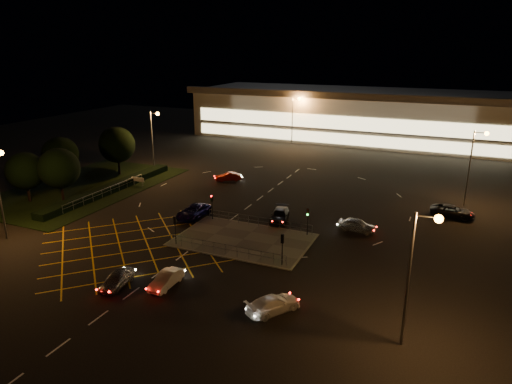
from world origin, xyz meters
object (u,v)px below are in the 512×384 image
at_px(signal_se, 282,243).
at_px(car_queue_white, 166,280).
at_px(car_near_silver, 117,279).
at_px(car_circ_red, 228,177).
at_px(car_right_silver, 357,225).
at_px(signal_ne, 308,216).
at_px(signal_nw, 212,202).
at_px(car_far_dkgrey, 280,215).
at_px(car_east_grey, 452,211).
at_px(car_approach_white, 273,304).
at_px(car_left_blue, 193,212).
at_px(signal_sw, 175,224).

distance_m(signal_se, car_queue_white, 11.23).
height_order(car_near_silver, car_circ_red, car_near_silver).
height_order(car_near_silver, car_right_silver, car_right_silver).
relative_size(signal_ne, car_queue_white, 0.80).
bearing_deg(signal_nw, car_right_silver, 11.97).
relative_size(signal_nw, signal_ne, 1.00).
distance_m(car_near_silver, car_right_silver, 26.85).
xyz_separation_m(car_far_dkgrey, car_east_grey, (19.05, 9.85, 0.00)).
relative_size(signal_nw, car_approach_white, 0.68).
xyz_separation_m(signal_ne, car_left_blue, (-14.62, -0.10, -1.63)).
distance_m(signal_se, car_east_grey, 25.53).
bearing_deg(signal_nw, car_approach_white, -48.00).
bearing_deg(car_right_silver, signal_nw, 106.38).
relative_size(signal_sw, car_near_silver, 0.79).
bearing_deg(signal_nw, car_queue_white, -75.53).
xyz_separation_m(signal_se, car_far_dkgrey, (-4.40, 10.99, -1.65)).
distance_m(car_queue_white, car_left_blue, 17.01).
xyz_separation_m(signal_nw, car_near_silver, (0.09, -17.47, -1.69)).
xyz_separation_m(signal_se, car_east_grey, (14.65, 20.84, -1.65)).
bearing_deg(signal_ne, car_queue_white, -116.77).
bearing_deg(car_east_grey, car_left_blue, 118.20).
relative_size(car_queue_white, car_circ_red, 1.00).
relative_size(signal_se, car_far_dkgrey, 0.64).
bearing_deg(car_approach_white, car_right_silver, -64.29).
relative_size(car_right_silver, car_east_grey, 0.84).
relative_size(car_right_silver, car_circ_red, 1.09).
bearing_deg(signal_se, car_left_blue, -28.35).
bearing_deg(car_right_silver, signal_ne, 131.09).
bearing_deg(signal_nw, car_far_dkgrey, 21.60).
height_order(signal_ne, car_right_silver, signal_ne).
bearing_deg(car_east_grey, car_circ_red, 88.91).
bearing_deg(car_right_silver, car_left_blue, 105.08).
relative_size(signal_ne, car_right_silver, 0.73).
bearing_deg(signal_ne, car_circ_red, 138.43).
bearing_deg(car_east_grey, car_far_dkgrey, 121.66).
height_order(car_queue_white, car_east_grey, car_east_grey).
relative_size(car_near_silver, car_east_grey, 0.77).
bearing_deg(car_left_blue, car_far_dkgrey, 18.36).
bearing_deg(car_queue_white, signal_nw, 103.91).
height_order(signal_ne, car_approach_white, signal_ne).
xyz_separation_m(signal_ne, car_east_grey, (14.65, 12.86, -1.65)).
bearing_deg(car_right_silver, car_far_dkgrey, 97.83).
bearing_deg(signal_se, signal_sw, 0.00).
bearing_deg(signal_se, car_far_dkgrey, -68.17).
distance_m(signal_ne, car_queue_white, 17.71).
relative_size(car_left_blue, car_far_dkgrey, 1.08).
bearing_deg(signal_sw, car_right_silver, -145.46).
distance_m(signal_sw, car_left_blue, 8.47).
distance_m(signal_nw, car_approach_white, 21.20).
bearing_deg(signal_ne, car_far_dkgrey, 145.68).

